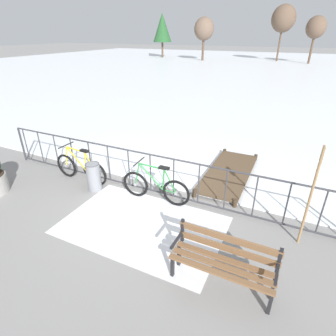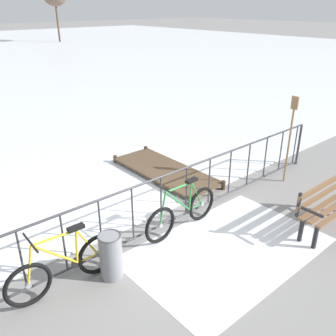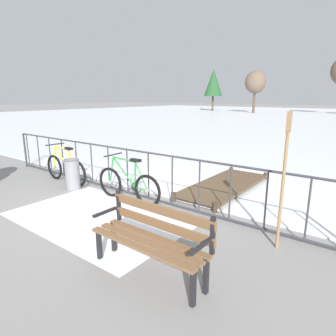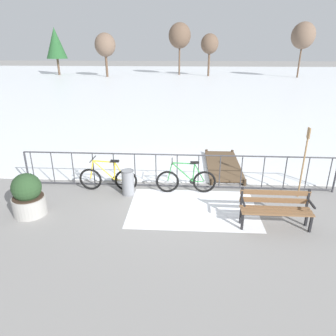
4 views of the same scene
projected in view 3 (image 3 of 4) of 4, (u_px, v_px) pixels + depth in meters
ground_plane at (128, 195)px, 6.55m from camera, size 160.00×160.00×0.00m
frozen_pond at (334, 119)px, 28.46m from camera, size 80.00×56.00×0.03m
snow_patch at (99, 217)px, 5.35m from camera, size 3.30×2.12×0.01m
railing_fence at (127, 171)px, 6.41m from camera, size 9.06×0.06×1.07m
bicycle_near_railing at (128, 184)px, 6.10m from camera, size 1.71×0.52×0.97m
bicycle_second at (66, 169)px, 7.43m from camera, size 1.71×0.52×0.97m
park_bench at (152, 234)px, 3.59m from camera, size 1.60×0.50×0.89m
trash_bin at (72, 174)px, 6.89m from camera, size 0.35×0.35×0.73m
oar_upright at (284, 173)px, 4.00m from camera, size 0.04×0.16×1.98m
wooden_dock at (225, 185)px, 6.92m from camera, size 1.10×2.89×0.20m
tree_far_west at (255, 82)px, 37.96m from camera, size 2.67×2.67×5.48m
tree_centre at (213, 83)px, 44.11m from camera, size 2.80×2.80×6.24m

